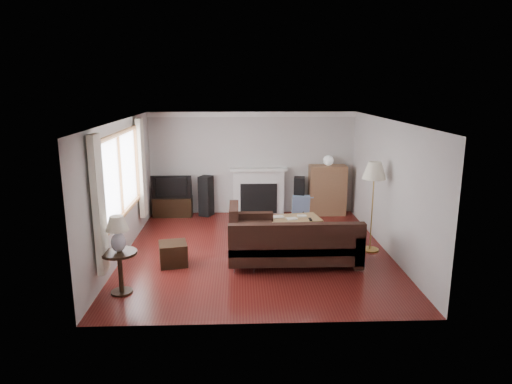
{
  "coord_description": "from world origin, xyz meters",
  "views": [
    {
      "loc": [
        -0.32,
        -8.31,
        3.13
      ],
      "look_at": [
        0.0,
        0.3,
        1.1
      ],
      "focal_mm": 32.0,
      "sensor_mm": 36.0,
      "label": 1
    }
  ],
  "objects_px": {
    "sectional_sofa": "(294,243)",
    "floor_lamp": "(372,207)",
    "coffee_table": "(291,228)",
    "bookshelf": "(327,190)",
    "side_table": "(121,272)",
    "tv_stand": "(173,207)"
  },
  "relations": [
    {
      "from": "coffee_table",
      "to": "floor_lamp",
      "type": "xyz_separation_m",
      "value": [
        1.46,
        -0.73,
        0.64
      ]
    },
    {
      "from": "tv_stand",
      "to": "floor_lamp",
      "type": "relative_size",
      "value": 0.54
    },
    {
      "from": "sectional_sofa",
      "to": "floor_lamp",
      "type": "height_order",
      "value": "floor_lamp"
    },
    {
      "from": "side_table",
      "to": "bookshelf",
      "type": "bearing_deg",
      "value": 46.85
    },
    {
      "from": "coffee_table",
      "to": "floor_lamp",
      "type": "height_order",
      "value": "floor_lamp"
    },
    {
      "from": "floor_lamp",
      "to": "bookshelf",
      "type": "bearing_deg",
      "value": 98.14
    },
    {
      "from": "coffee_table",
      "to": "bookshelf",
      "type": "bearing_deg",
      "value": 48.96
    },
    {
      "from": "tv_stand",
      "to": "coffee_table",
      "type": "relative_size",
      "value": 0.79
    },
    {
      "from": "bookshelf",
      "to": "side_table",
      "type": "relative_size",
      "value": 1.82
    },
    {
      "from": "sectional_sofa",
      "to": "coffee_table",
      "type": "relative_size",
      "value": 2.14
    },
    {
      "from": "tv_stand",
      "to": "sectional_sofa",
      "type": "relative_size",
      "value": 0.37
    },
    {
      "from": "tv_stand",
      "to": "floor_lamp",
      "type": "bearing_deg",
      "value": -31.55
    },
    {
      "from": "sectional_sofa",
      "to": "coffee_table",
      "type": "height_order",
      "value": "sectional_sofa"
    },
    {
      "from": "sectional_sofa",
      "to": "floor_lamp",
      "type": "bearing_deg",
      "value": 22.76
    },
    {
      "from": "floor_lamp",
      "to": "side_table",
      "type": "relative_size",
      "value": 2.58
    },
    {
      "from": "tv_stand",
      "to": "sectional_sofa",
      "type": "xyz_separation_m",
      "value": [
        2.59,
        -3.2,
        0.17
      ]
    },
    {
      "from": "coffee_table",
      "to": "floor_lamp",
      "type": "distance_m",
      "value": 1.75
    },
    {
      "from": "bookshelf",
      "to": "side_table",
      "type": "bearing_deg",
      "value": -133.15
    },
    {
      "from": "sectional_sofa",
      "to": "coffee_table",
      "type": "bearing_deg",
      "value": 85.8
    },
    {
      "from": "coffee_table",
      "to": "tv_stand",
      "type": "bearing_deg",
      "value": 135.87
    },
    {
      "from": "bookshelf",
      "to": "sectional_sofa",
      "type": "distance_m",
      "value": 3.43
    },
    {
      "from": "tv_stand",
      "to": "sectional_sofa",
      "type": "bearing_deg",
      "value": -51.0
    }
  ]
}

